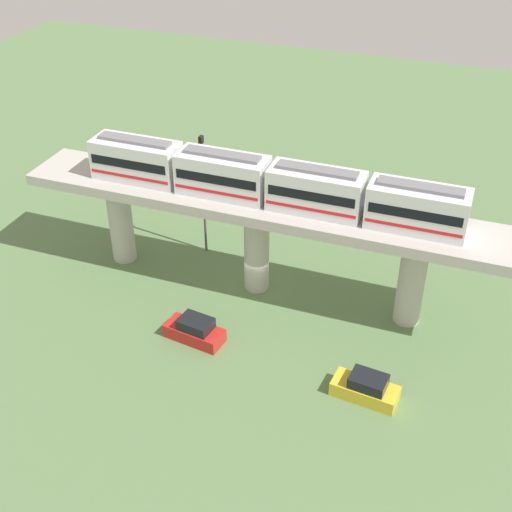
# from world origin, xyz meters

# --- Properties ---
(ground_plane) EXTENTS (120.00, 120.00, 0.00)m
(ground_plane) POSITION_xyz_m (0.00, 0.00, 0.00)
(ground_plane) COLOR #5B7A4C
(viaduct) EXTENTS (5.20, 35.80, 7.80)m
(viaduct) POSITION_xyz_m (0.00, 0.00, 6.08)
(viaduct) COLOR #B7B2AA
(viaduct) RESTS_ON ground
(train) EXTENTS (2.64, 27.45, 3.24)m
(train) POSITION_xyz_m (0.00, 0.87, 9.33)
(train) COLOR silver
(train) RESTS_ON viaduct
(parked_car_red) EXTENTS (2.37, 4.41, 1.76)m
(parked_car_red) POSITION_xyz_m (7.29, -1.94, 0.74)
(parked_car_red) COLOR red
(parked_car_red) RESTS_ON ground
(parked_car_yellow) EXTENTS (2.23, 4.37, 1.76)m
(parked_car_yellow) POSITION_xyz_m (8.67, 10.56, 0.74)
(parked_car_yellow) COLOR yellow
(parked_car_yellow) RESTS_ON ground
(tree_near_viaduct) EXTENTS (2.98, 2.98, 4.74)m
(tree_near_viaduct) POSITION_xyz_m (-11.83, -14.52, 3.22)
(tree_near_viaduct) COLOR brown
(tree_near_viaduct) RESTS_ON ground
(signal_post) EXTENTS (0.44, 0.28, 10.40)m
(signal_post) POSITION_xyz_m (-3.40, -5.78, 5.72)
(signal_post) COLOR #4C4C51
(signal_post) RESTS_ON ground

